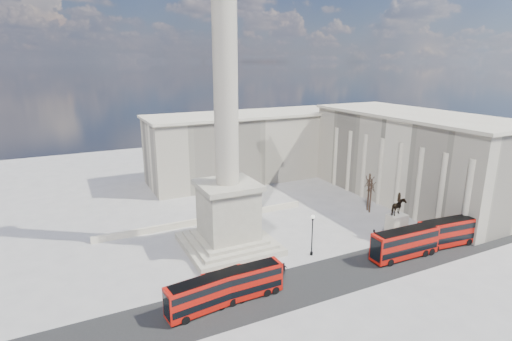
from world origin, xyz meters
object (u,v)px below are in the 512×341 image
at_px(red_bus_c, 405,243).
at_px(equestrian_statue, 397,223).
at_px(nelsons_column, 227,170).
at_px(pedestrian_standing, 374,234).
at_px(victorian_lamp, 312,232).
at_px(pedestrian_crossing, 284,268).
at_px(pedestrian_walking, 386,237).
at_px(red_bus_b, 243,282).
at_px(red_bus_a, 208,293).
at_px(red_bus_d, 450,232).

bearing_deg(red_bus_c, equestrian_statue, 57.16).
xyz_separation_m(nelsons_column, pedestrian_standing, (22.92, -8.24, -12.03)).
xyz_separation_m(victorian_lamp, pedestrian_crossing, (-6.72, -3.11, -3.02)).
relative_size(victorian_lamp, pedestrian_standing, 3.71).
bearing_deg(pedestrian_crossing, pedestrian_walking, -137.53).
height_order(red_bus_b, victorian_lamp, victorian_lamp).
height_order(equestrian_statue, pedestrian_standing, equestrian_statue).
distance_m(pedestrian_walking, pedestrian_standing, 2.00).
height_order(red_bus_a, pedestrian_walking, red_bus_a).
bearing_deg(victorian_lamp, pedestrian_standing, 0.67).
height_order(red_bus_d, pedestrian_standing, red_bus_d).
distance_m(red_bus_c, equestrian_statue, 6.85).
xyz_separation_m(pedestrian_walking, pedestrian_standing, (-1.26, 1.55, 0.06)).
relative_size(red_bus_d, pedestrian_standing, 6.41).
distance_m(red_bus_b, pedestrian_crossing, 8.16).
bearing_deg(pedestrian_standing, nelsons_column, -20.72).
xyz_separation_m(nelsons_column, pedestrian_crossing, (3.65, -11.50, -12.05)).
bearing_deg(victorian_lamp, equestrian_statue, -4.50).
distance_m(red_bus_a, equestrian_statue, 35.51).
xyz_separation_m(red_bus_b, red_bus_c, (26.48, -0.96, 0.23)).
xyz_separation_m(red_bus_d, equestrian_statue, (-5.86, 5.75, 0.45)).
distance_m(equestrian_statue, pedestrian_standing, 4.28).
relative_size(red_bus_c, victorian_lamp, 1.72).
height_order(nelsons_column, victorian_lamp, nelsons_column).
distance_m(pedestrian_standing, pedestrian_crossing, 19.54).
distance_m(red_bus_b, red_bus_d, 36.21).
bearing_deg(red_bus_c, red_bus_a, -179.70).
distance_m(red_bus_c, pedestrian_walking, 5.95).
bearing_deg(victorian_lamp, pedestrian_walking, -5.79).
height_order(red_bus_d, pedestrian_crossing, red_bus_d).
height_order(red_bus_d, victorian_lamp, victorian_lamp).
relative_size(victorian_lamp, equestrian_statue, 0.81).
xyz_separation_m(red_bus_a, equestrian_statue, (35.14, 5.05, 0.65)).
relative_size(red_bus_d, victorian_lamp, 1.73).
height_order(red_bus_b, pedestrian_crossing, red_bus_b).
height_order(red_bus_c, red_bus_d, red_bus_c).
bearing_deg(red_bus_d, pedestrian_walking, 151.15).
xyz_separation_m(red_bus_d, victorian_lamp, (-21.94, 7.01, 1.50)).
height_order(victorian_lamp, pedestrian_walking, victorian_lamp).
distance_m(victorian_lamp, pedestrian_standing, 12.90).
distance_m(red_bus_a, red_bus_d, 41.01).
bearing_deg(nelsons_column, pedestrian_crossing, -72.37).
height_order(nelsons_column, red_bus_c, nelsons_column).
height_order(victorian_lamp, equestrian_statue, equestrian_statue).
bearing_deg(red_bus_b, victorian_lamp, 21.69).
distance_m(victorian_lamp, pedestrian_crossing, 8.00).
height_order(red_bus_a, red_bus_b, red_bus_a).
height_order(red_bus_b, equestrian_statue, equestrian_statue).
relative_size(nelsons_column, red_bus_a, 4.74).
relative_size(red_bus_d, pedestrian_walking, 6.84).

